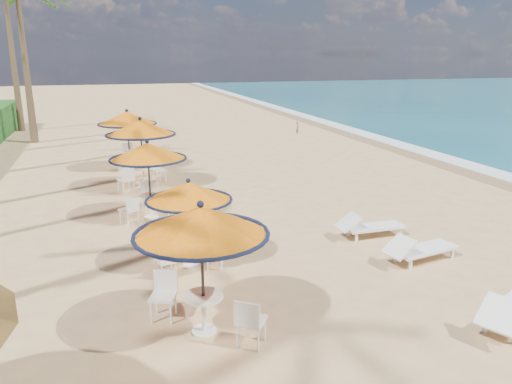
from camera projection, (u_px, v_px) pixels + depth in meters
ground at (438, 296)px, 10.38m from camera, size 160.00×160.00×0.00m
foam_strip at (475, 167)px, 22.22m from camera, size 1.20×140.00×0.04m
wetsand_band at (458, 169)px, 21.96m from camera, size 1.40×140.00×0.02m
station_0 at (201, 233)px, 8.56m from camera, size 2.38×2.38×2.48m
station_1 at (187, 203)px, 11.52m from camera, size 2.04×2.04×2.13m
station_2 at (148, 161)px, 14.95m from camera, size 2.33×2.33×2.43m
station_3 at (141, 134)px, 18.29m from camera, size 2.56×2.56×2.68m
station_4 at (127, 123)px, 21.41m from camera, size 2.51×2.56×2.62m
lounger_mid at (419, 249)px, 12.04m from camera, size 2.07×1.00×0.71m
lounger_far at (368, 226)px, 13.69m from camera, size 1.92×0.60×0.69m
person at (298, 127)px, 31.36m from camera, size 0.31×0.36×0.84m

